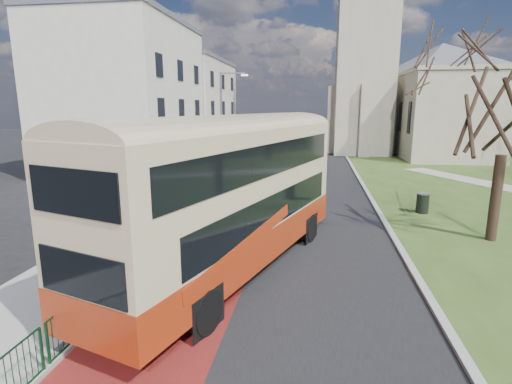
% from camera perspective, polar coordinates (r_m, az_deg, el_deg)
% --- Properties ---
extents(ground, '(160.00, 160.00, 0.00)m').
position_cam_1_polar(ground, '(13.48, -3.65, -12.52)').
color(ground, black).
rests_on(ground, ground).
extents(road_carriageway, '(9.00, 120.00, 0.01)m').
position_cam_1_polar(road_carriageway, '(32.48, 6.38, 2.09)').
color(road_carriageway, black).
rests_on(road_carriageway, ground).
extents(bus_lane, '(3.40, 120.00, 0.01)m').
position_cam_1_polar(bus_lane, '(32.68, 1.64, 2.23)').
color(bus_lane, '#591414').
rests_on(bus_lane, ground).
extents(pavement_west, '(4.00, 120.00, 0.12)m').
position_cam_1_polar(pavement_west, '(33.33, -4.86, 2.48)').
color(pavement_west, gray).
rests_on(pavement_west, ground).
extents(kerb_west, '(0.25, 120.00, 0.13)m').
position_cam_1_polar(kerb_west, '(32.93, -1.47, 2.41)').
color(kerb_west, '#999993').
rests_on(kerb_west, ground).
extents(kerb_east, '(0.25, 80.00, 0.13)m').
position_cam_1_polar(kerb_east, '(34.59, 14.15, 2.51)').
color(kerb_east, '#999993').
rests_on(kerb_east, ground).
extents(pedestrian_railing, '(0.07, 24.00, 1.12)m').
position_cam_1_polar(pedestrian_railing, '(17.66, -10.36, -4.74)').
color(pedestrian_railing, '#0C361B').
rests_on(pedestrian_railing, ground).
extents(gothic_church, '(16.38, 18.00, 40.00)m').
position_cam_1_polar(gothic_church, '(51.50, 20.80, 19.77)').
color(gothic_church, gray).
rests_on(gothic_church, ground).
extents(street_block_near, '(10.30, 14.30, 13.00)m').
position_cam_1_polar(street_block_near, '(37.84, -18.05, 12.90)').
color(street_block_near, beige).
rests_on(street_block_near, ground).
extents(street_block_far, '(10.30, 16.30, 11.50)m').
position_cam_1_polar(street_block_far, '(52.67, -10.13, 12.09)').
color(street_block_far, beige).
rests_on(street_block_far, ground).
extents(streetlamp, '(2.13, 0.18, 8.00)m').
position_cam_1_polar(streetlamp, '(30.79, -4.68, 10.18)').
color(streetlamp, gray).
rests_on(streetlamp, pavement_west).
extents(bus, '(6.52, 12.56, 5.14)m').
position_cam_1_polar(bus, '(13.32, -3.38, 0.48)').
color(bus, '#96290D').
rests_on(bus, ground).
extents(winter_tree_near, '(6.62, 6.62, 9.37)m').
position_cam_1_polar(winter_tree_near, '(19.10, 32.60, 13.02)').
color(winter_tree_near, '#2E2017').
rests_on(winter_tree_near, grass_green).
extents(litter_bin, '(0.84, 0.84, 1.09)m').
position_cam_1_polar(litter_bin, '(23.03, 22.70, -1.44)').
color(litter_bin, black).
rests_on(litter_bin, grass_green).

